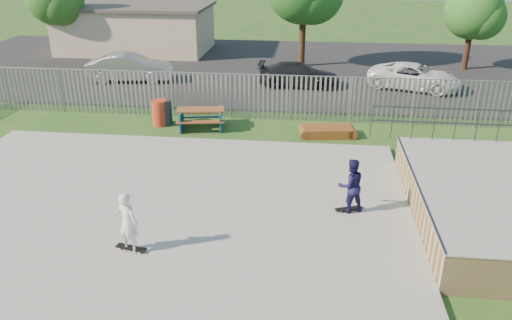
# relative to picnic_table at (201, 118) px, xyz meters

# --- Properties ---
(ground) EXTENTS (120.00, 120.00, 0.00)m
(ground) POSITION_rel_picnic_table_xyz_m (0.04, -7.62, -0.42)
(ground) COLOR #26551D
(ground) RESTS_ON ground
(concrete_slab) EXTENTS (15.00, 12.00, 0.15)m
(concrete_slab) POSITION_rel_picnic_table_xyz_m (0.04, -7.62, -0.35)
(concrete_slab) COLOR gray
(concrete_slab) RESTS_ON ground
(quarter_pipe) EXTENTS (5.50, 7.05, 2.19)m
(quarter_pipe) POSITION_rel_picnic_table_xyz_m (9.54, -6.58, 0.14)
(quarter_pipe) COLOR tan
(quarter_pipe) RESTS_ON ground
(fence) EXTENTS (26.04, 16.02, 2.00)m
(fence) POSITION_rel_picnic_table_xyz_m (1.04, -3.03, 0.58)
(fence) COLOR gray
(fence) RESTS_ON ground
(picnic_table) EXTENTS (2.19, 1.91, 0.82)m
(picnic_table) POSITION_rel_picnic_table_xyz_m (0.00, 0.00, 0.00)
(picnic_table) COLOR brown
(picnic_table) RESTS_ON ground
(funbox) EXTENTS (1.99, 1.19, 0.38)m
(funbox) POSITION_rel_picnic_table_xyz_m (5.27, -0.40, -0.23)
(funbox) COLOR brown
(funbox) RESTS_ON ground
(trash_bin_red) EXTENTS (0.66, 0.66, 1.10)m
(trash_bin_red) POSITION_rel_picnic_table_xyz_m (-1.80, 0.12, 0.13)
(trash_bin_red) COLOR #B5331B
(trash_bin_red) RESTS_ON ground
(trash_bin_grey) EXTENTS (0.65, 0.65, 1.08)m
(trash_bin_grey) POSITION_rel_picnic_table_xyz_m (-1.64, 0.24, 0.12)
(trash_bin_grey) COLOR #232426
(trash_bin_grey) RESTS_ON ground
(parking_lot) EXTENTS (40.00, 18.00, 0.02)m
(parking_lot) POSITION_rel_picnic_table_xyz_m (0.04, 11.38, -0.41)
(parking_lot) COLOR black
(parking_lot) RESTS_ON ground
(car_silver) EXTENTS (4.78, 2.21, 1.52)m
(car_silver) POSITION_rel_picnic_table_xyz_m (-5.54, 7.06, 0.36)
(car_silver) COLOR silver
(car_silver) RESTS_ON parking_lot
(car_dark) EXTENTS (4.38, 1.82, 1.26)m
(car_dark) POSITION_rel_picnic_table_xyz_m (3.83, 7.01, 0.23)
(car_dark) COLOR black
(car_dark) RESTS_ON parking_lot
(car_white) EXTENTS (5.20, 3.64, 1.32)m
(car_white) POSITION_rel_picnic_table_xyz_m (9.90, 7.17, 0.26)
(car_white) COLOR white
(car_white) RESTS_ON parking_lot
(building) EXTENTS (10.40, 6.40, 3.20)m
(building) POSITION_rel_picnic_table_xyz_m (-7.96, 15.38, 1.19)
(building) COLOR beige
(building) RESTS_ON ground
(tree_right) EXTENTS (3.34, 3.34, 5.16)m
(tree_right) POSITION_rel_picnic_table_xyz_m (13.81, 12.19, 3.05)
(tree_right) COLOR #392017
(tree_right) RESTS_ON ground
(skateboard_a) EXTENTS (0.82, 0.47, 0.08)m
(skateboard_a) POSITION_rel_picnic_table_xyz_m (5.76, -6.74, -0.23)
(skateboard_a) COLOR black
(skateboard_a) RESTS_ON concrete_slab
(skateboard_b) EXTENTS (0.82, 0.36, 0.08)m
(skateboard_b) POSITION_rel_picnic_table_xyz_m (0.26, -9.37, -0.23)
(skateboard_b) COLOR black
(skateboard_b) RESTS_ON concrete_slab
(skater_navy) EXTENTS (0.94, 0.84, 1.59)m
(skater_navy) POSITION_rel_picnic_table_xyz_m (5.76, -6.74, 0.52)
(skater_navy) COLOR #181544
(skater_navy) RESTS_ON concrete_slab
(skater_white) EXTENTS (0.68, 0.57, 1.59)m
(skater_white) POSITION_rel_picnic_table_xyz_m (0.26, -9.37, 0.52)
(skater_white) COLOR white
(skater_white) RESTS_ON concrete_slab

